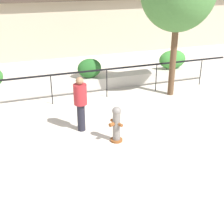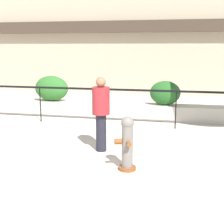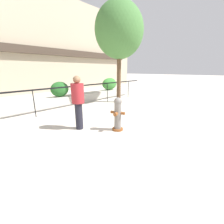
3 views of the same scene
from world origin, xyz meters
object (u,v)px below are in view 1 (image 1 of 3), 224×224
at_px(hedge_bush_2, 89,68).
at_px(hedge_bush_3, 172,59).
at_px(pedestrian, 80,101).
at_px(fire_hydrant, 116,124).

distance_m(hedge_bush_2, hedge_bush_3, 3.87).
relative_size(hedge_bush_3, pedestrian, 0.74).
relative_size(hedge_bush_3, fire_hydrant, 1.19).
bearing_deg(fire_hydrant, hedge_bush_2, 83.30).
distance_m(hedge_bush_3, fire_hydrant, 6.33).
bearing_deg(fire_hydrant, pedestrian, 127.36).
xyz_separation_m(hedge_bush_2, hedge_bush_3, (3.87, 0.00, 0.02)).
distance_m(hedge_bush_2, pedestrian, 3.75).
bearing_deg(pedestrian, fire_hydrant, -52.64).
bearing_deg(hedge_bush_2, pedestrian, -110.34).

